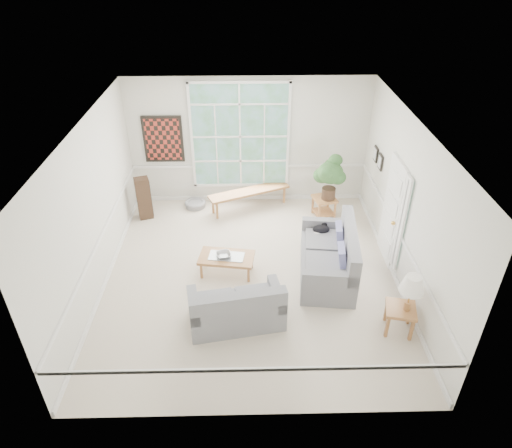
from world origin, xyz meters
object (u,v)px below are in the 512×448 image
(loveseat_right, at_px, (328,253))
(side_table, at_px, (399,319))
(loveseat_front, at_px, (236,302))
(coffee_table, at_px, (227,264))
(end_table, at_px, (324,207))

(loveseat_right, xyz_separation_m, side_table, (0.96, -1.48, -0.27))
(loveseat_front, height_order, coffee_table, loveseat_front)
(loveseat_front, height_order, side_table, loveseat_front)
(coffee_table, height_order, side_table, side_table)
(coffee_table, xyz_separation_m, side_table, (2.86, -1.58, 0.05))
(loveseat_right, bearing_deg, end_table, 89.49)
(loveseat_front, bearing_deg, loveseat_right, 25.42)
(loveseat_right, distance_m, side_table, 1.78)
(loveseat_front, xyz_separation_m, side_table, (2.66, -0.26, -0.18))
(end_table, bearing_deg, coffee_table, -136.68)
(coffee_table, relative_size, end_table, 2.14)
(coffee_table, bearing_deg, loveseat_right, 5.61)
(loveseat_right, height_order, side_table, loveseat_right)
(loveseat_right, xyz_separation_m, end_table, (0.26, 2.14, -0.27))
(coffee_table, distance_m, side_table, 3.27)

